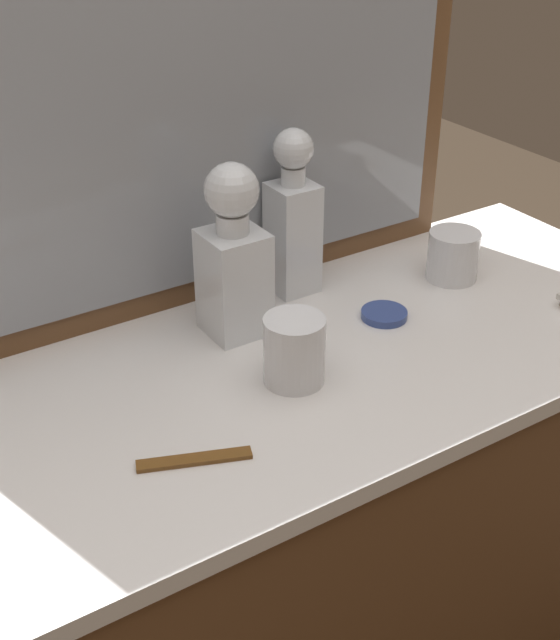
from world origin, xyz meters
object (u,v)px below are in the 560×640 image
Objects in this scene: crystal_tumbler_center at (296,352)px; porcelain_dish at (384,314)px; tortoiseshell_comb at (194,460)px; crystal_decanter_center at (231,268)px; crystal_tumbler_front at (453,258)px; crystal_decanter_left at (293,228)px.

crystal_tumbler_center reaches higher than porcelain_dish.
crystal_decanter_center is at bearing 51.04° from tortoiseshell_comb.
porcelain_dish is (0.22, -0.09, -0.10)m from crystal_decanter_center.
crystal_decanter_center is 3.70× the size of porcelain_dish.
tortoiseshell_comb is at bearing -162.02° from crystal_tumbler_front.
crystal_decanter_left is 2.79× the size of crystal_tumbler_center.
tortoiseshell_comb is at bearing -160.28° from porcelain_dish.
crystal_decanter_center is 0.33m from tortoiseshell_comb.
crystal_tumbler_front is 0.41m from crystal_tumbler_center.
crystal_tumbler_front reaches higher than tortoiseshell_comb.
crystal_tumbler_center is at bearing 21.72° from tortoiseshell_comb.
tortoiseshell_comb is at bearing -138.50° from crystal_decanter_left.
crystal_decanter_center is 3.12× the size of crystal_tumbler_front.
crystal_decanter_left is at bearing 23.31° from crystal_decanter_center.
tortoiseshell_comb is (-0.20, -0.24, -0.11)m from crystal_decanter_center.
crystal_decanter_center is at bearing 92.87° from crystal_tumbler_center.
porcelain_dish is (-0.18, -0.05, -0.03)m from crystal_tumbler_front.
porcelain_dish reaches higher than tortoiseshell_comb.
crystal_decanter_left is at bearing 113.02° from porcelain_dish.
porcelain_dish is at bearing -23.07° from crystal_decanter_center.
crystal_tumbler_center is 0.23m from porcelain_dish.
crystal_tumbler_center is 0.71× the size of tortoiseshell_comb.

